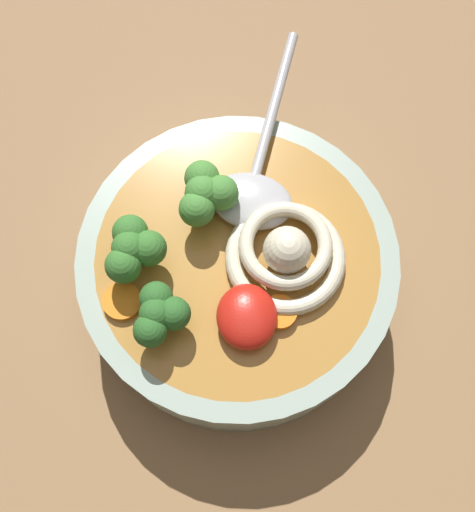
{
  "coord_description": "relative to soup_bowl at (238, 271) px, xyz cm",
  "views": [
    {
      "loc": [
        -12.85,
        4.22,
        51.93
      ],
      "look_at": [
        1.79,
        3.3,
        11.41
      ],
      "focal_mm": 42.82,
      "sensor_mm": 36.0,
      "label": 1
    }
  ],
  "objects": [
    {
      "name": "soup_bowl",
      "position": [
        0.0,
        0.0,
        0.0
      ],
      "size": [
        23.05,
        23.05,
        6.98
      ],
      "color": "#9EB2A3",
      "rests_on": "table_slab"
    },
    {
      "name": "broccoli_floret_beside_chili",
      "position": [
        -4.47,
        5.36,
        5.55
      ],
      "size": [
        4.4,
        3.78,
        3.48
      ],
      "color": "#7A9E60",
      "rests_on": "soup_bowl"
    },
    {
      "name": "chili_sauce_dollop",
      "position": [
        -4.69,
        -0.33,
        4.4
      ],
      "size": [
        4.55,
        4.09,
        2.05
      ],
      "primitive_type": "ellipsoid",
      "color": "red",
      "rests_on": "soup_bowl"
    },
    {
      "name": "noodle_pile",
      "position": [
        -0.38,
        -3.34,
        4.54
      ],
      "size": [
        9.27,
        9.09,
        3.73
      ],
      "color": "beige",
      "rests_on": "soup_bowl"
    },
    {
      "name": "broccoli_floret_right",
      "position": [
        0.08,
        6.99,
        5.76
      ],
      "size": [
        4.82,
        4.15,
        3.82
      ],
      "color": "#7A9E60",
      "rests_on": "soup_bowl"
    },
    {
      "name": "carrot_slice_far",
      "position": [
        -2.91,
        8.08,
        3.66
      ],
      "size": [
        2.66,
        2.66,
        0.57
      ],
      "primitive_type": "cylinder",
      "color": "orange",
      "rests_on": "soup_bowl"
    },
    {
      "name": "soup_spoon",
      "position": [
        5.16,
        -1.66,
        4.17
      ],
      "size": [
        17.41,
        8.52,
        1.6
      ],
      "rotation": [
        0.0,
        0.0,
        5.97
      ],
      "color": "#B7B7BC",
      "rests_on": "soup_bowl"
    },
    {
      "name": "broccoli_floret_left",
      "position": [
        3.85,
        1.97,
        5.8
      ],
      "size": [
        4.89,
        4.21,
        3.87
      ],
      "color": "#7A9E60",
      "rests_on": "soup_bowl"
    },
    {
      "name": "carrot_slice_extra_b",
      "position": [
        -4.36,
        -2.58,
        3.74
      ],
      "size": [
        2.38,
        2.38,
        0.74
      ],
      "primitive_type": "cylinder",
      "color": "orange",
      "rests_on": "soup_bowl"
    },
    {
      "name": "table_slab",
      "position": [
        -1.79,
        -3.3,
        -5.82
      ],
      "size": [
        118.52,
        118.52,
        4.43
      ],
      "primitive_type": "cube",
      "color": "#936D47",
      "rests_on": "ground"
    }
  ]
}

